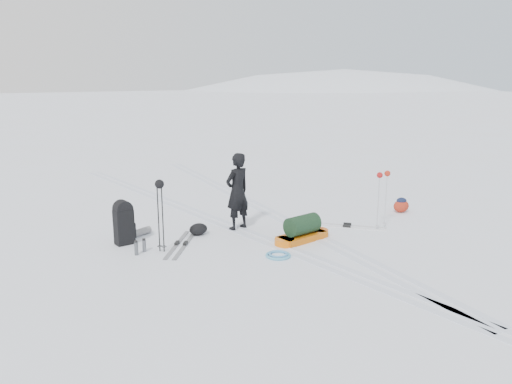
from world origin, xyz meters
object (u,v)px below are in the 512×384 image
Objects in this scene: pulk_sled at (302,231)px; expedition_rucksack at (126,223)px; ski_poles_black at (160,193)px; skier at (237,191)px.

expedition_rucksack is (-2.96, 1.83, 0.21)m from pulk_sled.
ski_poles_black is (0.37, -0.85, 0.72)m from expedition_rucksack.
skier is at bearing -14.65° from expedition_rucksack.
pulk_sled is 3.49m from expedition_rucksack.
skier is 1.65m from pulk_sled.
skier is 1.20× the size of ski_poles_black.
skier is at bearing 110.40° from pulk_sled.
pulk_sled is 1.55× the size of expedition_rucksack.
pulk_sled is (0.66, -1.38, -0.63)m from skier.
expedition_rucksack is 0.64× the size of ski_poles_black.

